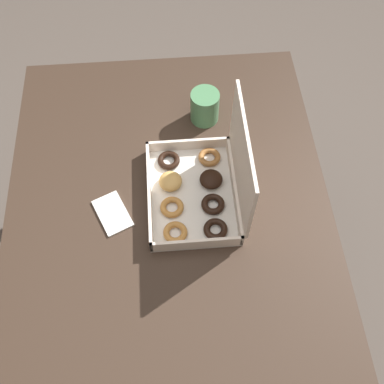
{
  "coord_description": "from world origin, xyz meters",
  "views": [
    {
      "loc": [
        0.57,
        0.02,
        1.77
      ],
      "look_at": [
        -0.04,
        0.07,
        0.72
      ],
      "focal_mm": 42.0,
      "sensor_mm": 36.0,
      "label": 1
    }
  ],
  "objects": [
    {
      "name": "dining_table",
      "position": [
        0.0,
        0.0,
        0.61
      ],
      "size": [
        1.14,
        0.88,
        0.7
      ],
      "color": "#38281E",
      "rests_on": "ground_plane"
    },
    {
      "name": "coffee_mug",
      "position": [
        -0.31,
        0.12,
        0.76
      ],
      "size": [
        0.08,
        0.08,
        0.1
      ],
      "color": "#4C8456",
      "rests_on": "dining_table"
    },
    {
      "name": "ground_plane",
      "position": [
        0.0,
        0.0,
        0.0
      ],
      "size": [
        8.0,
        8.0,
        0.0
      ],
      "primitive_type": "plane",
      "color": "#564C44"
    },
    {
      "name": "paper_napkin",
      "position": [
        -0.0,
        -0.15,
        0.71
      ],
      "size": [
        0.14,
        0.12,
        0.01
      ],
      "color": "white",
      "rests_on": "dining_table"
    },
    {
      "name": "donut_box",
      "position": [
        -0.04,
        0.1,
        0.76
      ],
      "size": [
        0.32,
        0.24,
        0.27
      ],
      "color": "silver",
      "rests_on": "dining_table"
    }
  ]
}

